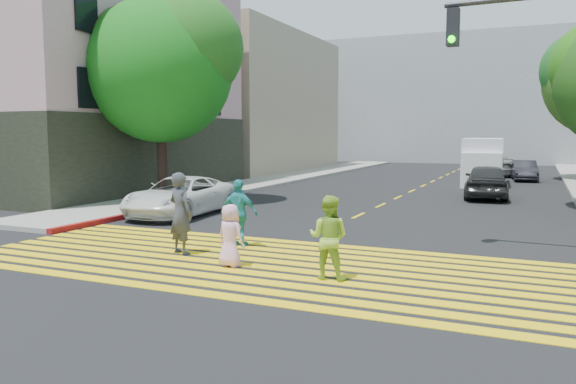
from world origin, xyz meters
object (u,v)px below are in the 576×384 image
Objects in this scene: tree_left at (162,62)px; dark_car_near at (486,181)px; pedestrian_child at (230,236)px; white_van at (482,163)px; silver_car at (498,166)px; pedestrian_woman at (329,238)px; white_sedan at (180,196)px; pedestrian_man at (181,213)px; dark_car_parked at (524,170)px; pedestrian_extra at (239,213)px.

tree_left reaches higher than dark_car_near.
dark_car_near is (11.95, 6.85, -4.90)m from tree_left.
pedestrian_child is 22.29m from white_van.
pedestrian_woman is at bearing 81.12° from silver_car.
silver_car is at bearing 66.24° from white_sedan.
silver_car is at bearing -93.04° from dark_car_near.
silver_car is (-0.36, 13.80, -0.12)m from dark_car_near.
tree_left is at bearing -33.26° from pedestrian_man.
dark_car_parked is at bearing -98.61° from pedestrian_woman.
tree_left reaches higher than dark_car_parked.
tree_left is 1.90× the size of silver_car.
dark_car_parked is at bearing -107.34° from pedestrian_extra.
pedestrian_man reaches higher than pedestrian_extra.
dark_car_near reaches higher than pedestrian_child.
pedestrian_man is at bearing -106.48° from white_van.
tree_left is 6.36m from white_sedan.
dark_car_parked is at bearing -101.65° from dark_car_near.
pedestrian_extra reaches higher than pedestrian_woman.
pedestrian_man is 1.17× the size of pedestrian_woman.
pedestrian_extra is at bearing -103.24° from pedestrian_man.
dark_car_near is 1.22× the size of dark_car_parked.
pedestrian_extra reaches higher than pedestrian_child.
pedestrian_child reaches higher than dark_car_parked.
pedestrian_extra reaches higher than white_sedan.
pedestrian_woman is 0.97× the size of pedestrian_extra.
white_van is (-2.05, -3.97, 0.60)m from dark_car_parked.
white_sedan is at bearing -46.21° from tree_left.
pedestrian_extra is 27.70m from silver_car.
dark_car_parked is (2.98, 26.13, -0.22)m from pedestrian_woman.
pedestrian_child is 16.00m from dark_car_near.
dark_car_parked is (10.53, 20.21, -0.07)m from white_sedan.
pedestrian_woman is 29.46m from silver_car.
dark_car_near is 0.81× the size of white_van.
pedestrian_man is at bearing 55.21° from pedestrian_extra.
pedestrian_child is at bearing -47.18° from tree_left.
pedestrian_man is 15.90m from dark_car_near.
dark_car_near is (9.22, 9.70, 0.09)m from white_sedan.
silver_car is (5.25, 28.67, -0.32)m from pedestrian_man.
tree_left is 1.89× the size of dark_car_near.
pedestrian_man is at bearing 64.76° from dark_car_near.
pedestrian_woman is at bearing -172.36° from pedestrian_man.
silver_car is (8.86, 23.50, -0.03)m from white_sedan.
white_van is at bearing 50.06° from tree_left.
white_sedan is at bearing -124.11° from dark_car_parked.
dark_car_near reaches higher than dark_car_parked.
dark_car_near is 6.60m from white_van.
dark_car_parked is (13.26, 17.36, -5.05)m from tree_left.
tree_left reaches higher than pedestrian_man.
silver_car is at bearing -102.31° from pedestrian_extra.
pedestrian_man is 4.02m from pedestrian_woman.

